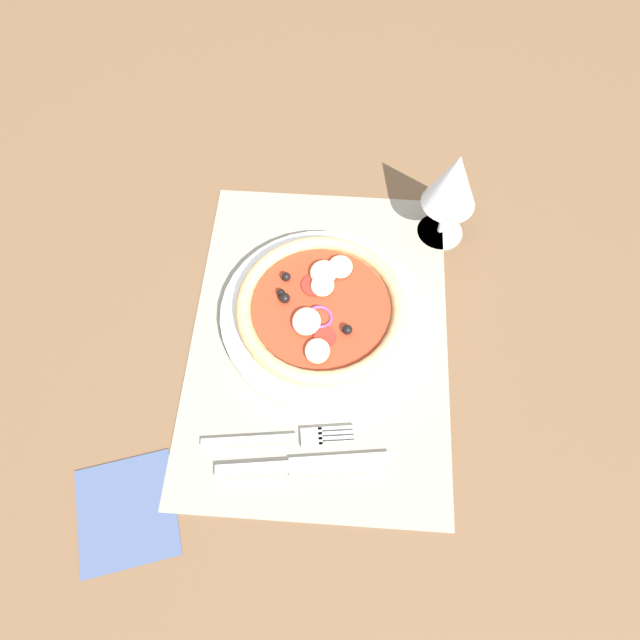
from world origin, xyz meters
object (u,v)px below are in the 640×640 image
object	(u,v)px
wine_glass	(453,183)
fork	(287,438)
pizza	(317,307)
knife	(305,466)
plate	(317,314)
napkin	(127,511)

from	to	relation	value
wine_glass	fork	bearing A→B (deg)	-30.48
pizza	knife	distance (cm)	19.90
plate	napkin	world-z (taller)	plate
napkin	pizza	bearing A→B (deg)	143.30
fork	knife	world-z (taller)	knife
wine_glass	napkin	size ratio (longest dim) A/B	1.25
knife	plate	bearing A→B (deg)	82.35
pizza	plate	bearing A→B (deg)	-5.36
wine_glass	napkin	distance (cm)	55.54
plate	napkin	distance (cm)	32.46
pizza	fork	xyz separation A→B (cm)	(16.64, -2.38, -2.34)
pizza	napkin	bearing A→B (deg)	-36.70
pizza	napkin	world-z (taller)	pizza
plate	napkin	size ratio (longest dim) A/B	2.17
wine_glass	plate	bearing A→B (deg)	-47.01
fork	wine_glass	distance (cm)	38.20
plate	knife	bearing A→B (deg)	-0.13
plate	wine_glass	world-z (taller)	wine_glass
plate	knife	xyz separation A→B (cm)	(19.71, -0.05, -0.47)
fork	wine_glass	world-z (taller)	wine_glass
knife	wine_glass	distance (cm)	39.82
plate	fork	xyz separation A→B (cm)	(16.59, -2.37, -0.51)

